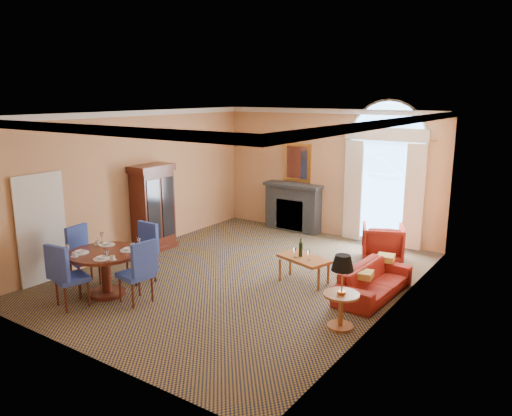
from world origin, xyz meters
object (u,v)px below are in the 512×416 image
Objects in this scene: dining_table at (105,263)px; side_table at (342,282)px; sofa at (374,281)px; coffee_table at (304,259)px; armchair at (383,242)px; armoire at (153,209)px.

side_table is at bearing 16.61° from dining_table.
side_table is at bearing -175.45° from sofa.
armchair is at bearing 86.92° from coffee_table.
armchair is (-0.59, 2.00, 0.12)m from sofa.
dining_table is 1.48× the size of armchair.
armoire is 5.32m from sofa.
armoire reaches higher than side_table.
armoire is at bearing 117.68° from dining_table.
armchair is 3.56m from side_table.
armoire is at bearing 167.11° from side_table.
coffee_table reaches higher than sofa.
sofa is 2.09m from armchair.
dining_table is 1.12× the size of side_table.
sofa is (4.00, 2.69, -0.33)m from dining_table.
sofa is 1.69× the size of coffee_table.
side_table is (0.05, -1.48, 0.47)m from sofa.
armchair is 2.27m from coffee_table.
armoire is 2.27× the size of armchair.
coffee_table is at bearing 46.19° from armchair.
armoire reaches higher than dining_table.
coffee_table is 0.96× the size of side_table.
sofa is at bearing 22.53° from coffee_table.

